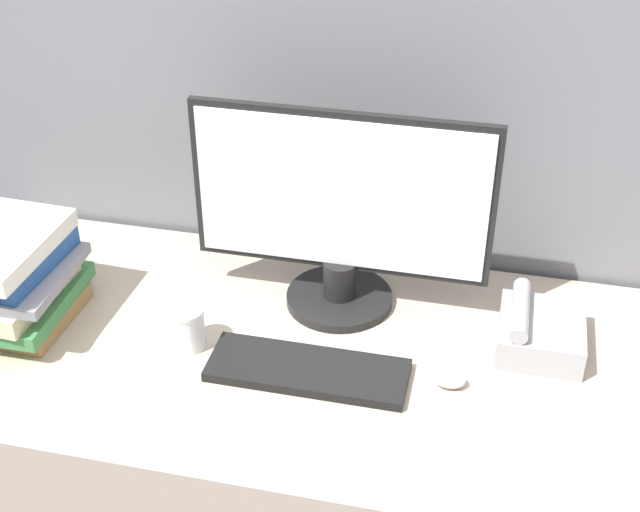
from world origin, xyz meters
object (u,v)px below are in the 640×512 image
(monitor, at_px, (341,217))
(coffee_cup, at_px, (187,327))
(book_stack, at_px, (10,279))
(desk_telephone, at_px, (539,331))
(keyboard, at_px, (308,370))
(mouse, at_px, (450,379))

(monitor, distance_m, coffee_cup, 0.38)
(coffee_cup, bearing_deg, monitor, 39.21)
(book_stack, height_order, desk_telephone, book_stack)
(keyboard, bearing_deg, desk_telephone, 23.26)
(coffee_cup, bearing_deg, book_stack, 179.87)
(monitor, xyz_separation_m, coffee_cup, (-0.27, -0.22, -0.17))
(book_stack, distance_m, desk_telephone, 1.08)
(coffee_cup, bearing_deg, mouse, -0.40)
(coffee_cup, xyz_separation_m, desk_telephone, (0.69, 0.15, -0.01))
(monitor, distance_m, mouse, 0.40)
(monitor, relative_size, keyboard, 1.59)
(coffee_cup, relative_size, desk_telephone, 0.50)
(keyboard, height_order, desk_telephone, desk_telephone)
(monitor, height_order, book_stack, monitor)
(monitor, height_order, desk_telephone, monitor)
(desk_telephone, bearing_deg, book_stack, -171.85)
(monitor, relative_size, mouse, 9.90)
(coffee_cup, height_order, desk_telephone, desk_telephone)
(monitor, xyz_separation_m, book_stack, (-0.65, -0.22, -0.11))
(coffee_cup, bearing_deg, desk_telephone, 12.58)
(coffee_cup, distance_m, desk_telephone, 0.71)
(mouse, bearing_deg, desk_telephone, 44.44)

